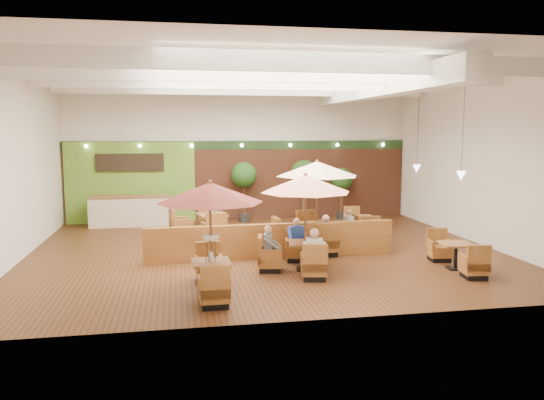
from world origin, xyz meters
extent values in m
plane|color=#381E0F|center=(0.00, 0.00, 0.00)|extent=(14.00, 14.00, 0.00)
cube|color=silver|center=(0.00, 6.00, 2.75)|extent=(14.00, 0.04, 5.50)
cube|color=silver|center=(0.00, -6.00, 2.75)|extent=(14.00, 0.04, 5.50)
cube|color=silver|center=(-7.00, 0.00, 2.75)|extent=(0.04, 12.00, 5.50)
cube|color=silver|center=(7.00, 0.00, 2.75)|extent=(0.04, 12.00, 5.50)
cube|color=white|center=(0.00, 0.00, 5.50)|extent=(14.00, 12.00, 0.04)
cube|color=brown|center=(0.00, 5.94, 1.60)|extent=(13.90, 0.10, 3.20)
cube|color=#1E3819|center=(0.00, 5.93, 3.05)|extent=(13.90, 0.12, 0.35)
cube|color=olive|center=(-4.40, 5.88, 1.60)|extent=(5.00, 0.08, 3.20)
cube|color=black|center=(-4.40, 5.80, 2.40)|extent=(2.60, 0.08, 0.70)
cube|color=white|center=(3.50, 0.00, 4.95)|extent=(0.60, 11.00, 0.60)
cube|color=white|center=(0.00, -4.00, 5.15)|extent=(13.60, 0.12, 0.45)
cube|color=white|center=(0.00, -1.30, 5.15)|extent=(13.60, 0.12, 0.45)
cube|color=white|center=(0.00, 1.30, 5.15)|extent=(13.60, 0.12, 0.45)
cube|color=white|center=(0.00, 4.00, 5.15)|extent=(13.60, 0.12, 0.45)
cylinder|color=black|center=(5.80, -1.00, 3.90)|extent=(0.01, 0.01, 3.20)
cone|color=white|center=(5.80, -1.00, 2.30)|extent=(0.28, 0.28, 0.28)
cylinder|color=black|center=(5.80, 2.00, 3.90)|extent=(0.01, 0.01, 3.20)
cone|color=white|center=(5.80, 2.00, 2.30)|extent=(0.28, 0.28, 0.28)
sphere|color=#FFEAC6|center=(-6.00, 5.70, 3.05)|extent=(0.14, 0.14, 0.14)
sphere|color=#FFEAC6|center=(-4.00, 5.70, 3.05)|extent=(0.14, 0.14, 0.14)
sphere|color=#FFEAC6|center=(-2.00, 5.70, 3.05)|extent=(0.14, 0.14, 0.14)
sphere|color=#FFEAC6|center=(0.00, 5.70, 3.05)|extent=(0.14, 0.14, 0.14)
sphere|color=#FFEAC6|center=(2.00, 5.70, 3.05)|extent=(0.14, 0.14, 0.14)
sphere|color=#FFEAC6|center=(4.00, 5.70, 3.05)|extent=(0.14, 0.14, 0.14)
sphere|color=#FFEAC6|center=(6.00, 5.70, 3.05)|extent=(0.14, 0.14, 0.14)
cube|color=beige|center=(-4.40, 5.10, 0.55)|extent=(3.00, 0.70, 1.10)
cube|color=brown|center=(-4.40, 5.10, 1.15)|extent=(3.00, 0.75, 0.06)
cube|color=brown|center=(0.06, -0.92, 0.50)|extent=(7.25, 0.33, 1.00)
cube|color=brown|center=(-1.89, -3.92, 0.71)|extent=(0.87, 0.87, 0.06)
cylinder|color=black|center=(-1.89, -3.92, 0.37)|extent=(0.10, 0.10, 0.65)
cube|color=black|center=(-1.89, -3.92, 0.02)|extent=(0.46, 0.46, 0.04)
cube|color=brown|center=(-1.89, -4.86, 0.30)|extent=(0.63, 0.63, 0.32)
cube|color=brown|center=(-1.89, -5.12, 0.59)|extent=(0.62, 0.12, 0.69)
cube|color=brown|center=(-2.17, -4.87, 0.50)|extent=(0.09, 0.55, 0.28)
cube|color=brown|center=(-1.60, -4.86, 0.50)|extent=(0.09, 0.55, 0.28)
cube|color=black|center=(-1.89, -4.86, 0.07)|extent=(0.56, 0.56, 0.14)
cube|color=brown|center=(-1.89, -2.98, 0.30)|extent=(0.63, 0.63, 0.32)
cube|color=brown|center=(-1.88, -2.73, 0.59)|extent=(0.62, 0.12, 0.69)
cube|color=brown|center=(-1.60, -2.97, 0.50)|extent=(0.09, 0.55, 0.28)
cube|color=brown|center=(-2.17, -2.99, 0.50)|extent=(0.09, 0.55, 0.28)
cube|color=black|center=(-1.89, -2.98, 0.07)|extent=(0.56, 0.56, 0.14)
cylinder|color=brown|center=(-1.89, -3.92, 1.24)|extent=(0.06, 0.06, 2.48)
cone|color=maroon|center=(-1.89, -3.92, 2.30)|extent=(2.38, 2.38, 0.45)
sphere|color=brown|center=(-1.89, -3.92, 2.53)|extent=(0.10, 0.10, 0.10)
cylinder|color=silver|center=(-1.89, -3.92, 0.85)|extent=(0.10, 0.10, 0.22)
cube|color=brown|center=(0.68, -2.31, 0.71)|extent=(0.97, 0.97, 0.06)
cylinder|color=black|center=(0.68, -2.31, 0.37)|extent=(0.10, 0.10, 0.65)
cube|color=black|center=(0.68, -2.31, 0.02)|extent=(0.51, 0.51, 0.04)
cube|color=brown|center=(0.68, -3.25, 0.30)|extent=(0.71, 0.71, 0.32)
cube|color=brown|center=(0.72, -3.50, 0.59)|extent=(0.62, 0.20, 0.69)
cube|color=brown|center=(0.40, -3.20, 0.49)|extent=(0.17, 0.55, 0.28)
cube|color=brown|center=(0.96, -3.30, 0.49)|extent=(0.17, 0.55, 0.28)
cube|color=black|center=(0.68, -3.25, 0.07)|extent=(0.63, 0.63, 0.14)
cube|color=brown|center=(0.68, -1.37, 0.30)|extent=(0.71, 0.71, 0.32)
cube|color=brown|center=(0.63, -1.12, 0.59)|extent=(0.62, 0.20, 0.69)
cube|color=brown|center=(0.96, -1.42, 0.49)|extent=(0.17, 0.55, 0.28)
cube|color=brown|center=(0.40, -1.32, 0.49)|extent=(0.17, 0.55, 0.28)
cube|color=black|center=(0.68, -1.37, 0.07)|extent=(0.63, 0.63, 0.14)
cube|color=brown|center=(-0.26, -2.31, 0.30)|extent=(0.71, 0.71, 0.32)
cube|color=brown|center=(-0.01, -2.27, 0.59)|extent=(0.20, 0.62, 0.69)
cube|color=brown|center=(-0.21, -2.03, 0.49)|extent=(0.55, 0.17, 0.28)
cube|color=brown|center=(-0.31, -2.59, 0.49)|extent=(0.55, 0.17, 0.28)
cube|color=black|center=(-0.26, -2.31, 0.07)|extent=(0.63, 0.63, 0.14)
cylinder|color=brown|center=(0.68, -2.31, 1.23)|extent=(0.06, 0.06, 2.47)
cone|color=tan|center=(0.68, -2.31, 2.29)|extent=(2.37, 2.37, 0.45)
sphere|color=brown|center=(0.68, -2.31, 2.52)|extent=(0.10, 0.10, 0.10)
cube|color=brown|center=(1.64, 0.15, 0.77)|extent=(1.00, 1.00, 0.06)
cylinder|color=black|center=(1.64, 0.15, 0.39)|extent=(0.11, 0.11, 0.70)
cube|color=black|center=(1.64, 0.15, 0.02)|extent=(0.53, 0.53, 0.04)
cube|color=brown|center=(1.64, -0.87, 0.32)|extent=(0.73, 0.73, 0.34)
cube|color=brown|center=(1.61, -1.14, 0.64)|extent=(0.67, 0.18, 0.75)
cube|color=brown|center=(1.33, -0.90, 0.53)|extent=(0.15, 0.59, 0.30)
cube|color=brown|center=(1.95, -0.83, 0.53)|extent=(0.15, 0.59, 0.30)
cube|color=black|center=(1.64, -0.87, 0.07)|extent=(0.64, 0.64, 0.15)
cube|color=brown|center=(1.64, 1.16, 0.32)|extent=(0.73, 0.73, 0.34)
cube|color=brown|center=(1.67, 1.43, 0.64)|extent=(0.67, 0.18, 0.75)
cube|color=brown|center=(1.95, 1.19, 0.53)|extent=(0.15, 0.59, 0.30)
cube|color=brown|center=(1.33, 1.13, 0.53)|extent=(0.15, 0.59, 0.30)
cube|color=black|center=(1.64, 1.16, 0.07)|extent=(0.64, 0.64, 0.15)
cube|color=brown|center=(0.63, 0.15, 0.32)|extent=(0.73, 0.73, 0.34)
cube|color=brown|center=(0.90, 0.12, 0.64)|extent=(0.18, 0.67, 0.75)
cube|color=brown|center=(0.59, 0.45, 0.53)|extent=(0.59, 0.15, 0.30)
cube|color=brown|center=(0.66, -0.16, 0.53)|extent=(0.59, 0.15, 0.30)
cube|color=black|center=(0.63, 0.15, 0.07)|extent=(0.64, 0.64, 0.15)
cube|color=brown|center=(2.65, 0.15, 0.32)|extent=(0.73, 0.73, 0.34)
cube|color=brown|center=(2.38, 0.18, 0.64)|extent=(0.18, 0.67, 0.75)
cube|color=brown|center=(2.68, -0.16, 0.53)|extent=(0.59, 0.15, 0.30)
cube|color=brown|center=(2.62, 0.45, 0.53)|extent=(0.59, 0.15, 0.30)
cube|color=black|center=(2.65, 0.15, 0.07)|extent=(0.64, 0.64, 0.15)
cylinder|color=brown|center=(1.64, 0.15, 1.33)|extent=(0.06, 0.06, 2.66)
cone|color=#CDAE8F|center=(1.64, 0.15, 2.48)|extent=(2.56, 2.56, 0.45)
sphere|color=brown|center=(1.64, 0.15, 2.71)|extent=(0.10, 0.10, 0.10)
cube|color=brown|center=(-1.46, 2.33, 0.80)|extent=(1.11, 1.11, 0.07)
cylinder|color=black|center=(-1.46, 2.33, 0.41)|extent=(0.11, 0.11, 0.73)
cube|color=black|center=(-1.46, 2.33, 0.02)|extent=(0.59, 0.59, 0.04)
cube|color=brown|center=(-1.46, 1.27, 0.33)|extent=(0.81, 0.81, 0.36)
cube|color=brown|center=(-1.51, 0.99, 0.67)|extent=(0.70, 0.25, 0.78)
cube|color=brown|center=(-1.77, 1.21, 0.56)|extent=(0.21, 0.62, 0.31)
cube|color=brown|center=(-1.14, 1.34, 0.56)|extent=(0.21, 0.62, 0.31)
cube|color=black|center=(-1.46, 1.27, 0.08)|extent=(0.72, 0.72, 0.16)
cube|color=brown|center=(-1.46, 3.38, 0.33)|extent=(0.81, 0.81, 0.36)
cube|color=brown|center=(-1.40, 3.67, 0.67)|extent=(0.70, 0.25, 0.78)
cube|color=brown|center=(-1.14, 3.45, 0.56)|extent=(0.21, 0.62, 0.31)
cube|color=brown|center=(-1.77, 3.32, 0.56)|extent=(0.21, 0.62, 0.31)
cube|color=black|center=(-1.46, 3.38, 0.08)|extent=(0.72, 0.72, 0.16)
cube|color=brown|center=(-2.51, 2.33, 0.33)|extent=(0.81, 0.81, 0.36)
cube|color=brown|center=(-2.23, 2.27, 0.67)|extent=(0.25, 0.70, 0.78)
cube|color=brown|center=(-2.58, 2.64, 0.56)|extent=(0.62, 0.21, 0.31)
cube|color=brown|center=(-2.45, 2.01, 0.56)|extent=(0.62, 0.21, 0.31)
cube|color=black|center=(-2.51, 2.33, 0.08)|extent=(0.72, 0.72, 0.16)
cylinder|color=silver|center=(-1.46, 2.33, 0.94)|extent=(0.10, 0.10, 0.22)
cube|color=brown|center=(4.63, -2.96, 0.68)|extent=(0.90, 0.90, 0.06)
cylinder|color=black|center=(4.63, -2.96, 0.35)|extent=(0.09, 0.09, 0.62)
cube|color=black|center=(4.63, -2.96, 0.02)|extent=(0.48, 0.48, 0.04)
cube|color=brown|center=(4.63, -3.85, 0.28)|extent=(0.66, 0.66, 0.30)
cube|color=brown|center=(4.66, -4.10, 0.56)|extent=(0.59, 0.17, 0.66)
cube|color=brown|center=(4.36, -3.82, 0.47)|extent=(0.15, 0.52, 0.26)
cube|color=brown|center=(4.90, -3.89, 0.47)|extent=(0.15, 0.52, 0.26)
cube|color=black|center=(4.63, -3.85, 0.07)|extent=(0.58, 0.58, 0.13)
cube|color=brown|center=(4.63, -2.07, 0.28)|extent=(0.66, 0.66, 0.30)
cube|color=brown|center=(4.60, -1.83, 0.56)|extent=(0.59, 0.17, 0.66)
cube|color=brown|center=(4.90, -2.11, 0.47)|extent=(0.15, 0.52, 0.26)
cube|color=brown|center=(4.36, -2.03, 0.47)|extent=(0.15, 0.52, 0.26)
cube|color=black|center=(4.63, -2.07, 0.07)|extent=(0.58, 0.58, 0.13)
cube|color=brown|center=(3.64, 1.65, 0.68)|extent=(0.94, 0.94, 0.06)
cylinder|color=black|center=(3.64, 1.65, 0.35)|extent=(0.09, 0.09, 0.62)
cube|color=black|center=(3.64, 1.65, 0.02)|extent=(0.50, 0.50, 0.04)
cube|color=brown|center=(3.64, 0.76, 0.28)|extent=(0.68, 0.68, 0.30)
cube|color=brown|center=(3.69, 0.52, 0.56)|extent=(0.59, 0.21, 0.66)
cube|color=brown|center=(3.37, 0.81, 0.47)|extent=(0.17, 0.52, 0.26)
cube|color=brown|center=(3.91, 0.71, 0.47)|extent=(0.17, 0.52, 0.26)
cube|color=black|center=(3.64, 0.76, 0.07)|extent=(0.61, 0.61, 0.13)
cube|color=brown|center=(3.64, 2.54, 0.28)|extent=(0.68, 0.68, 0.30)
cube|color=brown|center=(3.59, 2.78, 0.56)|extent=(0.59, 0.21, 0.66)
cube|color=brown|center=(3.91, 2.49, 0.47)|extent=(0.17, 0.52, 0.26)
cube|color=brown|center=(3.37, 2.60, 0.47)|extent=(0.17, 0.52, 0.26)
cube|color=black|center=(3.64, 2.54, 0.07)|extent=(0.61, 0.61, 0.13)
cylinder|color=black|center=(0.03, 5.30, 0.16)|extent=(0.43, 0.43, 0.32)
cylinder|color=#472D19|center=(0.03, 5.30, 1.03)|extent=(0.09, 0.09, 1.40)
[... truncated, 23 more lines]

